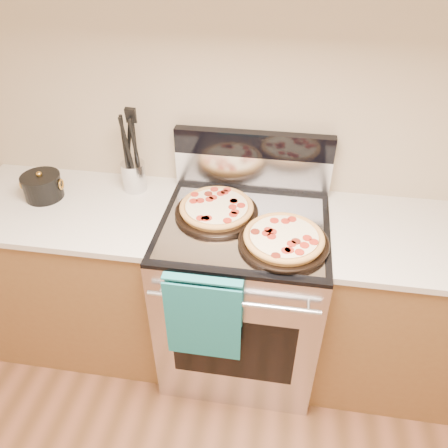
# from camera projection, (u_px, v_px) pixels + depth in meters

# --- Properties ---
(wall_back) EXTENTS (4.00, 0.00, 4.00)m
(wall_back) POSITION_uv_depth(u_px,v_px,m) (256.00, 102.00, 1.98)
(wall_back) COLOR tan
(wall_back) RESTS_ON ground
(range_body) EXTENTS (0.76, 0.68, 0.90)m
(range_body) POSITION_uv_depth(u_px,v_px,m) (242.00, 296.00, 2.24)
(range_body) COLOR #B7B7BC
(range_body) RESTS_ON ground
(oven_window) EXTENTS (0.56, 0.01, 0.40)m
(oven_window) POSITION_uv_depth(u_px,v_px,m) (233.00, 350.00, 1.98)
(oven_window) COLOR black
(oven_window) RESTS_ON range_body
(cooktop) EXTENTS (0.76, 0.68, 0.02)m
(cooktop) POSITION_uv_depth(u_px,v_px,m) (244.00, 225.00, 1.97)
(cooktop) COLOR black
(cooktop) RESTS_ON range_body
(backsplash_lower) EXTENTS (0.76, 0.06, 0.18)m
(backsplash_lower) POSITION_uv_depth(u_px,v_px,m) (252.00, 172.00, 2.15)
(backsplash_lower) COLOR silver
(backsplash_lower) RESTS_ON cooktop
(backsplash_upper) EXTENTS (0.76, 0.06, 0.12)m
(backsplash_upper) POSITION_uv_depth(u_px,v_px,m) (254.00, 144.00, 2.06)
(backsplash_upper) COLOR black
(backsplash_upper) RESTS_ON backsplash_lower
(oven_handle) EXTENTS (0.70, 0.03, 0.03)m
(oven_handle) POSITION_uv_depth(u_px,v_px,m) (232.00, 303.00, 1.74)
(oven_handle) COLOR silver
(oven_handle) RESTS_ON range_body
(dish_towel) EXTENTS (0.32, 0.05, 0.42)m
(dish_towel) POSITION_uv_depth(u_px,v_px,m) (204.00, 316.00, 1.81)
(dish_towel) COLOR #197F79
(dish_towel) RESTS_ON oven_handle
(foil_sheet) EXTENTS (0.70, 0.55, 0.01)m
(foil_sheet) POSITION_uv_depth(u_px,v_px,m) (244.00, 227.00, 1.94)
(foil_sheet) COLOR gray
(foil_sheet) RESTS_ON cooktop
(cabinet_left) EXTENTS (1.00, 0.62, 0.88)m
(cabinet_left) POSITION_uv_depth(u_px,v_px,m) (83.00, 275.00, 2.38)
(cabinet_left) COLOR brown
(cabinet_left) RESTS_ON ground
(countertop_left) EXTENTS (1.02, 0.64, 0.03)m
(countertop_left) POSITION_uv_depth(u_px,v_px,m) (65.00, 207.00, 2.11)
(countertop_left) COLOR beige
(countertop_left) RESTS_ON cabinet_left
(cabinet_right) EXTENTS (1.00, 0.62, 0.88)m
(cabinet_right) POSITION_uv_depth(u_px,v_px,m) (418.00, 313.00, 2.17)
(cabinet_right) COLOR brown
(cabinet_right) RESTS_ON ground
(countertop_right) EXTENTS (1.02, 0.64, 0.03)m
(countertop_right) POSITION_uv_depth(u_px,v_px,m) (446.00, 243.00, 1.89)
(countertop_right) COLOR beige
(countertop_right) RESTS_ON cabinet_right
(pepperoni_pizza_back) EXTENTS (0.50, 0.50, 0.05)m
(pepperoni_pizza_back) POSITION_uv_depth(u_px,v_px,m) (217.00, 209.00, 2.00)
(pepperoni_pizza_back) COLOR #B77D38
(pepperoni_pizza_back) RESTS_ON foil_sheet
(pepperoni_pizza_front) EXTENTS (0.45, 0.45, 0.05)m
(pepperoni_pizza_front) POSITION_uv_depth(u_px,v_px,m) (284.00, 239.00, 1.82)
(pepperoni_pizza_front) COLOR #B77D38
(pepperoni_pizza_front) RESTS_ON foil_sheet
(utensil_crock) EXTENTS (0.13, 0.13, 0.15)m
(utensil_crock) POSITION_uv_depth(u_px,v_px,m) (134.00, 176.00, 2.17)
(utensil_crock) COLOR silver
(utensil_crock) RESTS_ON countertop_left
(saucepan) EXTENTS (0.20, 0.20, 0.11)m
(saucepan) POSITION_uv_depth(u_px,v_px,m) (43.00, 187.00, 2.12)
(saucepan) COLOR black
(saucepan) RESTS_ON countertop_left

